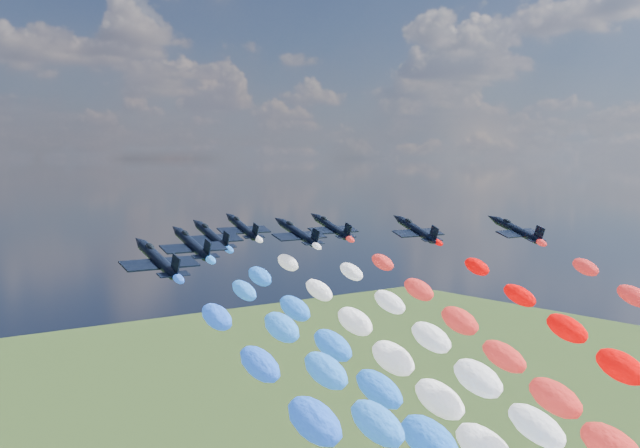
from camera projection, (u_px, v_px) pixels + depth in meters
jet_0 at (158, 259)px, 101.34m from camera, size 9.70×13.18×6.83m
jet_1 at (192, 244)px, 119.62m from camera, size 10.04×13.42×6.83m
jet_2 at (212, 236)px, 132.78m from camera, size 9.98×13.38×6.83m
jet_3 at (298, 233)px, 137.84m from camera, size 10.11×13.47×6.83m
jet_4 at (243, 227)px, 148.92m from camera, size 10.37×13.66×6.83m
jet_5 at (332, 227)px, 149.43m from camera, size 9.70×13.18×6.83m
jet_6 at (416, 230)px, 143.72m from camera, size 10.42×13.69×6.83m
jet_7 at (517, 230)px, 143.03m from camera, size 10.11×13.47×6.83m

